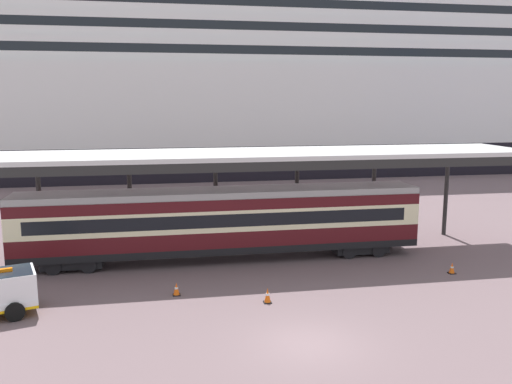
{
  "coord_description": "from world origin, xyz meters",
  "views": [
    {
      "loc": [
        -5.38,
        -18.32,
        9.13
      ],
      "look_at": [
        -0.59,
        7.91,
        4.5
      ],
      "focal_mm": 37.56,
      "sensor_mm": 36.0,
      "label": 1
    }
  ],
  "objects_px": {
    "cruise_ship": "(239,70)",
    "train_carriage": "(222,221)",
    "traffic_cone_near": "(452,268)",
    "traffic_cone_far": "(268,296)",
    "traffic_cone_mid": "(176,289)"
  },
  "relations": [
    {
      "from": "traffic_cone_near",
      "to": "traffic_cone_far",
      "type": "xyz_separation_m",
      "value": [
        -10.47,
        -2.3,
        0.05
      ]
    },
    {
      "from": "cruise_ship",
      "to": "train_carriage",
      "type": "height_order",
      "value": "cruise_ship"
    },
    {
      "from": "train_carriage",
      "to": "cruise_ship",
      "type": "bearing_deg",
      "value": 80.06
    },
    {
      "from": "cruise_ship",
      "to": "traffic_cone_far",
      "type": "height_order",
      "value": "cruise_ship"
    },
    {
      "from": "cruise_ship",
      "to": "traffic_cone_near",
      "type": "distance_m",
      "value": 48.98
    },
    {
      "from": "train_carriage",
      "to": "traffic_cone_far",
      "type": "distance_m",
      "value": 7.34
    },
    {
      "from": "train_carriage",
      "to": "traffic_cone_mid",
      "type": "distance_m",
      "value": 6.29
    },
    {
      "from": "cruise_ship",
      "to": "traffic_cone_near",
      "type": "bearing_deg",
      "value": -84.82
    },
    {
      "from": "traffic_cone_near",
      "to": "traffic_cone_far",
      "type": "bearing_deg",
      "value": -167.58
    },
    {
      "from": "train_carriage",
      "to": "traffic_cone_near",
      "type": "distance_m",
      "value": 12.77
    },
    {
      "from": "traffic_cone_mid",
      "to": "traffic_cone_far",
      "type": "relative_size",
      "value": 0.9
    },
    {
      "from": "train_carriage",
      "to": "traffic_cone_mid",
      "type": "height_order",
      "value": "train_carriage"
    },
    {
      "from": "traffic_cone_near",
      "to": "train_carriage",
      "type": "bearing_deg",
      "value": 158.34
    },
    {
      "from": "cruise_ship",
      "to": "traffic_cone_far",
      "type": "distance_m",
      "value": 51.39
    },
    {
      "from": "cruise_ship",
      "to": "train_carriage",
      "type": "bearing_deg",
      "value": -99.94
    }
  ]
}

